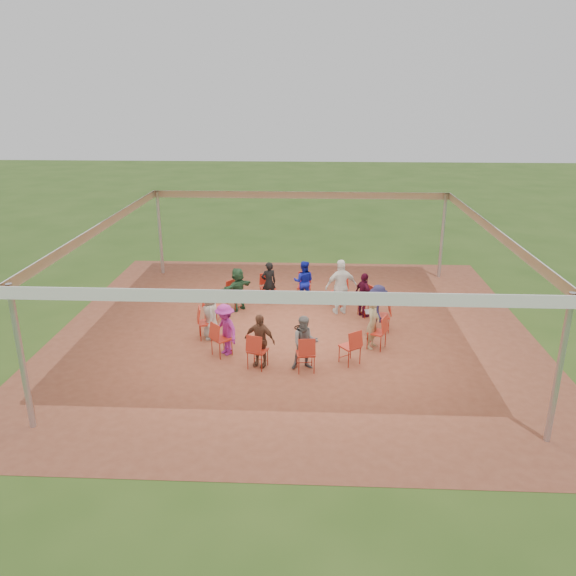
{
  "coord_description": "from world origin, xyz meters",
  "views": [
    {
      "loc": [
        0.51,
        -14.34,
        6.28
      ],
      "look_at": [
        -0.19,
        0.3,
        1.14
      ],
      "focal_mm": 35.0,
      "sensor_mm": 36.0,
      "label": 1
    }
  ],
  "objects_px": {
    "chair_2": "(339,292)",
    "chair_7": "(207,323)",
    "person_seated_2": "(304,282)",
    "person_seated_6": "(225,329)",
    "chair_9": "(258,351)",
    "chair_11": "(350,347)",
    "chair_5": "(235,295)",
    "person_seated_3": "(269,283)",
    "cable_coil": "(301,328)",
    "person_seated_4": "(238,289)",
    "person_seated_1": "(364,295)",
    "person_seated_5": "(211,315)",
    "chair_8": "(222,339)",
    "person_seated_9": "(373,323)",
    "person_seated_0": "(378,308)",
    "chair_3": "(304,287)",
    "chair_12": "(377,332)",
    "standing_person": "(341,287)",
    "chair_1": "(367,302)",
    "person_seated_8": "(305,343)",
    "chair_4": "(268,288)",
    "chair_6": "(213,307)",
    "chair_0": "(382,316)",
    "chair_10": "(306,354)",
    "person_seated_7": "(260,340)",
    "laptop": "(372,310)"
  },
  "relations": [
    {
      "from": "chair_7",
      "to": "chair_8",
      "type": "bearing_deg",
      "value": 13.85
    },
    {
      "from": "person_seated_9",
      "to": "standing_person",
      "type": "distance_m",
      "value": 2.47
    },
    {
      "from": "person_seated_4",
      "to": "person_seated_5",
      "type": "distance_m",
      "value": 2.12
    },
    {
      "from": "person_seated_8",
      "to": "chair_3",
      "type": "bearing_deg",
      "value": 82.9
    },
    {
      "from": "person_seated_2",
      "to": "person_seated_6",
      "type": "distance_m",
      "value": 4.28
    },
    {
      "from": "person_seated_1",
      "to": "chair_1",
      "type": "bearing_deg",
      "value": -90.0
    },
    {
      "from": "chair_5",
      "to": "chair_12",
      "type": "bearing_deg",
      "value": 96.92
    },
    {
      "from": "chair_1",
      "to": "person_seated_1",
      "type": "xyz_separation_m",
      "value": [
        -0.1,
        -0.06,
        0.22
      ]
    },
    {
      "from": "person_seated_0",
      "to": "person_seated_3",
      "type": "height_order",
      "value": "same"
    },
    {
      "from": "chair_5",
      "to": "standing_person",
      "type": "distance_m",
      "value": 3.21
    },
    {
      "from": "chair_8",
      "to": "person_seated_9",
      "type": "bearing_deg",
      "value": 56.4
    },
    {
      "from": "chair_6",
      "to": "chair_7",
      "type": "distance_m",
      "value": 1.15
    },
    {
      "from": "person_seated_6",
      "to": "standing_person",
      "type": "distance_m",
      "value": 4.19
    },
    {
      "from": "chair_3",
      "to": "cable_coil",
      "type": "relative_size",
      "value": 2.18
    },
    {
      "from": "chair_7",
      "to": "person_seated_9",
      "type": "distance_m",
      "value": 4.39
    },
    {
      "from": "chair_2",
      "to": "person_seated_6",
      "type": "relative_size",
      "value": 0.68
    },
    {
      "from": "chair_0",
      "to": "standing_person",
      "type": "height_order",
      "value": "standing_person"
    },
    {
      "from": "person_seated_5",
      "to": "standing_person",
      "type": "xyz_separation_m",
      "value": [
        3.54,
        1.97,
        0.16
      ]
    },
    {
      "from": "chair_7",
      "to": "chair_4",
      "type": "bearing_deg",
      "value": 138.46
    },
    {
      "from": "chair_3",
      "to": "person_seated_6",
      "type": "xyz_separation_m",
      "value": [
        -1.89,
        -3.96,
        0.22
      ]
    },
    {
      "from": "chair_8",
      "to": "person_seated_3",
      "type": "bearing_deg",
      "value": 123.6
    },
    {
      "from": "chair_2",
      "to": "person_seated_8",
      "type": "height_order",
      "value": "person_seated_8"
    },
    {
      "from": "chair_0",
      "to": "person_seated_3",
      "type": "height_order",
      "value": "person_seated_3"
    },
    {
      "from": "person_seated_1",
      "to": "person_seated_5",
      "type": "xyz_separation_m",
      "value": [
        -4.2,
        -1.73,
        0.0
      ]
    },
    {
      "from": "chair_3",
      "to": "chair_4",
      "type": "xyz_separation_m",
      "value": [
        -1.14,
        -0.17,
        0.0
      ]
    },
    {
      "from": "laptop",
      "to": "person_seated_1",
      "type": "bearing_deg",
      "value": 5.59
    },
    {
      "from": "chair_6",
      "to": "person_seated_5",
      "type": "xyz_separation_m",
      "value": [
        0.15,
        -1.12,
        0.22
      ]
    },
    {
      "from": "chair_7",
      "to": "standing_person",
      "type": "distance_m",
      "value": 4.19
    },
    {
      "from": "chair_1",
      "to": "chair_10",
      "type": "bearing_deg",
      "value": 124.62
    },
    {
      "from": "person_seated_7",
      "to": "chair_12",
      "type": "bearing_deg",
      "value": 39.89
    },
    {
      "from": "cable_coil",
      "to": "person_seated_4",
      "type": "bearing_deg",
      "value": 145.38
    },
    {
      "from": "chair_5",
      "to": "person_seated_3",
      "type": "distance_m",
      "value": 1.15
    },
    {
      "from": "chair_11",
      "to": "person_seated_8",
      "type": "distance_m",
      "value": 1.15
    },
    {
      "from": "person_seated_0",
      "to": "chair_12",
      "type": "bearing_deg",
      "value": 172.08
    },
    {
      "from": "chair_8",
      "to": "person_seated_9",
      "type": "xyz_separation_m",
      "value": [
        3.81,
        0.64,
        0.22
      ]
    },
    {
      "from": "standing_person",
      "to": "person_seated_0",
      "type": "bearing_deg",
      "value": 110.02
    },
    {
      "from": "chair_1",
      "to": "chair_5",
      "type": "height_order",
      "value": "same"
    },
    {
      "from": "chair_9",
      "to": "chair_10",
      "type": "relative_size",
      "value": 1.0
    },
    {
      "from": "chair_8",
      "to": "person_seated_7",
      "type": "distance_m",
      "value": 1.15
    },
    {
      "from": "chair_5",
      "to": "person_seated_9",
      "type": "bearing_deg",
      "value": 96.75
    },
    {
      "from": "chair_10",
      "to": "standing_person",
      "type": "xyz_separation_m",
      "value": [
        0.98,
        3.74,
        0.39
      ]
    },
    {
      "from": "chair_9",
      "to": "chair_11",
      "type": "height_order",
      "value": "same"
    },
    {
      "from": "chair_2",
      "to": "chair_9",
      "type": "height_order",
      "value": "same"
    },
    {
      "from": "chair_7",
      "to": "person_seated_0",
      "type": "xyz_separation_m",
      "value": [
        4.6,
        0.71,
        0.22
      ]
    },
    {
      "from": "chair_2",
      "to": "chair_7",
      "type": "xyz_separation_m",
      "value": [
        -3.63,
        -2.66,
        0.0
      ]
    },
    {
      "from": "person_seated_3",
      "to": "chair_0",
      "type": "bearing_deg",
      "value": 125.63
    },
    {
      "from": "chair_3",
      "to": "cable_coil",
      "type": "height_order",
      "value": "chair_3"
    },
    {
      "from": "person_seated_3",
      "to": "person_seated_8",
      "type": "relative_size",
      "value": 1.0
    },
    {
      "from": "person_seated_6",
      "to": "chair_8",
      "type": "bearing_deg",
      "value": -90.0
    },
    {
      "from": "chair_11",
      "to": "cable_coil",
      "type": "bearing_deg",
      "value": 84.77
    }
  ]
}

